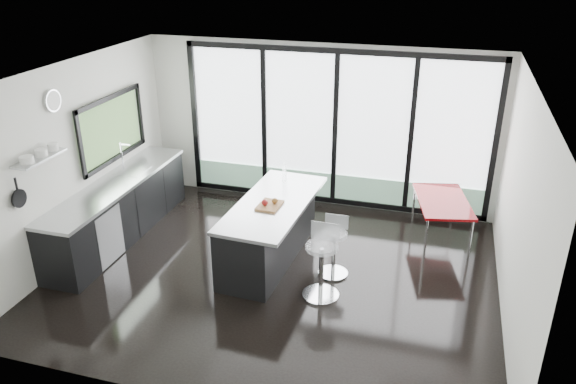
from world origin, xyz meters
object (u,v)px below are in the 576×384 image
(bar_stool_near, at_px, (321,271))
(red_table, at_px, (440,220))
(island, at_px, (269,229))
(bar_stool_far, at_px, (334,253))

(bar_stool_near, height_order, red_table, bar_stool_near)
(island, distance_m, bar_stool_far, 1.03)
(bar_stool_near, bearing_deg, red_table, 55.77)
(island, bearing_deg, bar_stool_far, -10.62)
(island, xyz_separation_m, red_table, (2.38, 1.24, -0.12))
(island, height_order, bar_stool_far, island)
(bar_stool_near, distance_m, red_table, 2.45)
(bar_stool_far, relative_size, red_table, 0.52)
(bar_stool_far, height_order, red_table, red_table)
(island, distance_m, red_table, 2.68)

